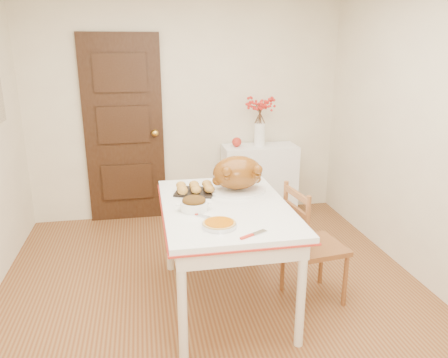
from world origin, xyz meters
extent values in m
cube|color=brown|center=(0.00, 0.00, 0.00)|extent=(3.50, 4.00, 0.00)
cube|color=#EEE6C3|center=(0.00, 2.00, 1.25)|extent=(3.50, 0.00, 2.50)
cube|color=#EEE6C3|center=(0.00, -2.00, 1.25)|extent=(3.50, 0.00, 2.50)
cube|color=#EEE6C3|center=(1.75, 0.00, 1.25)|extent=(0.00, 4.00, 2.50)
cube|color=#301D11|center=(-0.70, 1.97, 1.03)|extent=(0.85, 0.06, 2.06)
cube|color=white|center=(0.80, 1.78, 0.42)|extent=(0.84, 0.37, 0.84)
sphere|color=#B3281B|center=(0.53, 1.78, 0.89)|extent=(0.11, 0.11, 0.11)
cylinder|color=#AF5400|center=(-0.05, -0.34, 0.84)|extent=(0.26, 0.26, 0.05)
cylinder|color=white|center=(0.17, 0.63, 0.87)|extent=(0.09, 0.09, 0.12)
camera|label=1|loc=(-0.50, -2.85, 1.93)|focal=34.67mm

